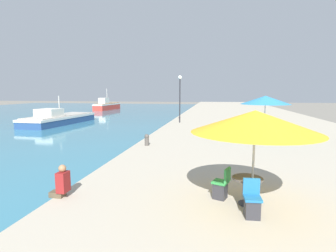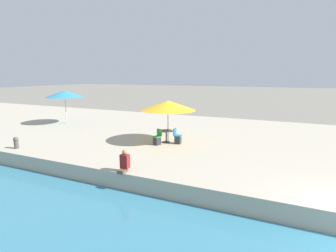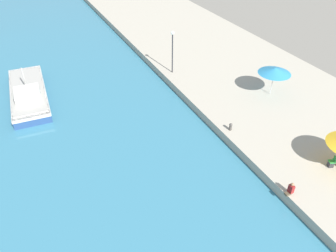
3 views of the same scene
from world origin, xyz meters
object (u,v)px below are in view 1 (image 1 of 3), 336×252
Objects in this scene: cafe_umbrella_white at (265,100)px; person_at_quay at (62,183)px; cafe_umbrella_pink at (255,122)px; lamppost at (180,91)px; fishing_boat_mid at (107,106)px; cafe_table at (247,185)px; cafe_chair_right at (252,204)px; cafe_chair_left at (221,187)px; fishing_boat_near at (59,118)px; mooring_bollard at (147,139)px.

cafe_umbrella_white reaches higher than person_at_quay.
cafe_umbrella_pink is 19.03m from lamppost.
cafe_table is (23.29, -44.89, 0.41)m from fishing_boat_mid.
cafe_chair_right is 0.20× the size of lamppost.
cafe_chair_left is at bearing 8.78° from person_at_quay.
fishing_boat_near is 28.29m from cafe_umbrella_pink.
cafe_umbrella_white is 3.18× the size of person_at_quay.
cafe_umbrella_white is at bearing 55.37° from person_at_quay.
cafe_chair_left is 1.22m from cafe_chair_right.
person_at_quay is (-4.48, -0.69, 0.09)m from cafe_chair_left.
cafe_table is 19.09m from lamppost.
cafe_chair_left is at bearing -59.78° from mooring_bollard.
lamppost reaches higher than cafe_chair_right.
cafe_chair_right is at bearing -59.81° from fishing_boat_mid.
cafe_table is (-0.12, 0.06, -1.71)m from cafe_umbrella_pink.
mooring_bollard is (-4.75, 7.11, -1.90)m from cafe_umbrella_pink.
fishing_boat_near is 15.11m from lamppost.
fishing_boat_mid is 9.59× the size of cafe_chair_right.
cafe_umbrella_white is at bearing -50.62° from fishing_boat_mid.
cafe_chair_right is at bearing -86.97° from cafe_table.
cafe_umbrella_white is at bearing 78.64° from cafe_umbrella_pink.
cafe_table is at bearing -102.08° from cafe_umbrella_white.
fishing_boat_mid is 13.34× the size of mooring_bollard.
cafe_umbrella_pink is 3.60× the size of cafe_chair_right.
cafe_umbrella_pink is 2.03m from cafe_chair_right.
cafe_chair_right is at bearing -97.11° from cafe_umbrella_pink.
mooring_bollard is at bearing -40.63° from fishing_boat_near.
cafe_chair_left reaches higher than cafe_table.
fishing_boat_mid reaches higher than cafe_chair_right.
cafe_chair_right is at bearing -77.25° from lamppost.
cafe_umbrella_white is 13.07m from person_at_quay.
lamppost is at bearing 32.78° from cafe_chair_left.
cafe_chair_right reaches higher than mooring_bollard.
fishing_boat_mid is at bearing 103.64° from fishing_boat_near.
cafe_table is 0.88× the size of cafe_chair_left.
fishing_boat_near is 3.22× the size of cafe_umbrella_pink.
cafe_table is 0.75m from cafe_chair_left.
fishing_boat_near is at bearing -76.53° from fishing_boat_mid.
cafe_table is 5.17m from person_at_quay.
lamppost is at bearing 103.43° from cafe_umbrella_pink.
fishing_boat_mid is at bearing 111.81° from person_at_quay.
cafe_chair_right reaches higher than cafe_table.
cafe_umbrella_white is 4.64× the size of mooring_bollard.
lamppost reaches higher than person_at_quay.
person_at_quay is at bearing 120.28° from cafe_chair_left.
cafe_umbrella_white is at bearing -23.41° from fishing_boat_near.
cafe_umbrella_pink is 8.76m from mooring_bollard.
cafe_chair_left is at bearing -78.72° from lamppost.
cafe_chair_right is at bearing -3.25° from person_at_quay.
mooring_bollard is 0.14× the size of lamppost.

